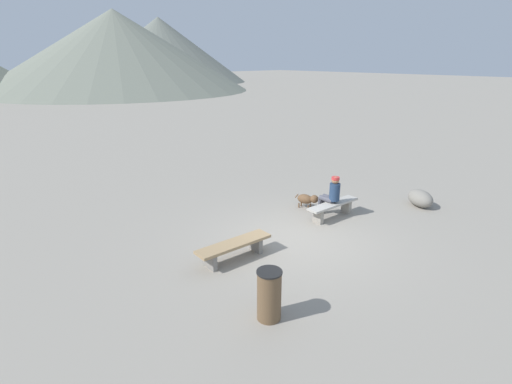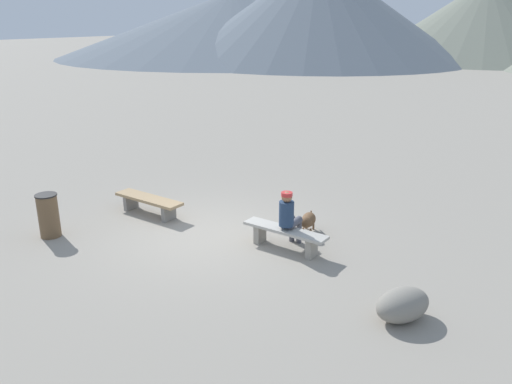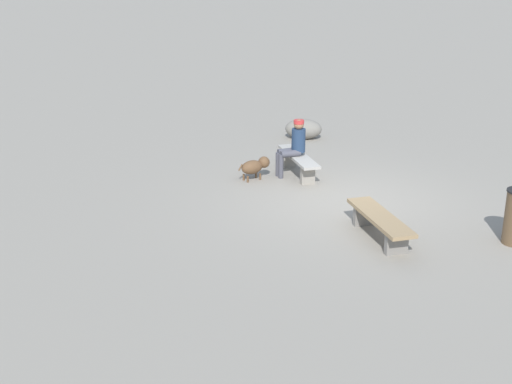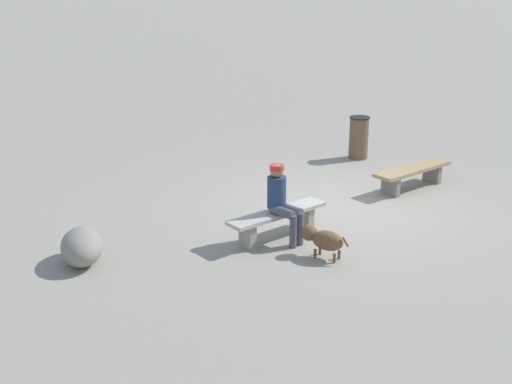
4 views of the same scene
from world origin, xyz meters
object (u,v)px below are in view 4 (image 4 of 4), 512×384
Objects in this scene: bench_left at (413,173)px; seated_person at (281,198)px; bench_right at (278,219)px; boulder at (82,247)px; dog at (323,239)px; trash_bin at (359,138)px.

seated_person is at bearing 4.94° from bench_left.
boulder is at bearing -21.30° from bench_right.
dog is at bearing 141.10° from boulder.
boulder is (6.55, -1.22, -0.06)m from bench_left.
trash_bin is (-4.65, -3.15, 0.18)m from dog.
boulder is (7.45, 0.89, -0.22)m from trash_bin.
bench_right is 1.00m from dog.
trash_bin reaches higher than boulder.
seated_person is 1.31× the size of trash_bin.
bench_left is 1.03× the size of bench_right.
seated_person reaches higher than boulder.
seated_person reaches higher than bench_right.
bench_right is 1.48× the size of seated_person.
bench_right is 5.11m from trash_bin.
trash_bin reaches higher than bench_left.
boulder is at bearing -7.80° from bench_left.
seated_person is (3.76, 0.14, 0.40)m from bench_left.
bench_right is 0.41m from seated_person.
boulder is (2.80, -1.36, -0.46)m from seated_person.
bench_left is 1.99× the size of boulder.
seated_person is (0.02, 0.11, 0.39)m from bench_right.
bench_right is at bearing 3.33° from bench_left.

